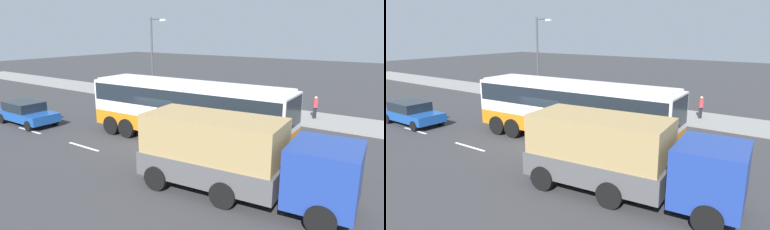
# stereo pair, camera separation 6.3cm
# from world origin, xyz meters

# --- Properties ---
(ground_plane) EXTENTS (120.00, 120.00, 0.00)m
(ground_plane) POSITION_xyz_m (0.00, 0.00, 0.00)
(ground_plane) COLOR #333335
(sidewalk_curb) EXTENTS (80.00, 4.00, 0.15)m
(sidewalk_curb) POSITION_xyz_m (0.00, 9.76, 0.07)
(sidewalk_curb) COLOR gray
(sidewalk_curb) RESTS_ON ground_plane
(lane_centreline) EXTENTS (22.87, 0.16, 0.01)m
(lane_centreline) POSITION_xyz_m (-2.92, -2.87, 0.00)
(lane_centreline) COLOR white
(lane_centreline) RESTS_ON ground_plane
(coach_bus) EXTENTS (11.62, 3.23, 3.28)m
(coach_bus) POSITION_xyz_m (1.26, 1.02, 2.04)
(coach_bus) COLOR orange
(coach_bus) RESTS_ON ground_plane
(cargo_truck) EXTENTS (8.02, 3.28, 2.89)m
(cargo_truck) POSITION_xyz_m (6.49, -3.02, 1.57)
(cargo_truck) COLOR navy
(cargo_truck) RESTS_ON ground_plane
(car_blue_saloon) EXTENTS (4.48, 2.01, 1.46)m
(car_blue_saloon) POSITION_xyz_m (-9.56, -2.04, 0.78)
(car_blue_saloon) COLOR #194799
(car_blue_saloon) RESTS_ON ground_plane
(pedestrian_near_curb) EXTENTS (0.32, 0.32, 1.52)m
(pedestrian_near_curb) POSITION_xyz_m (5.64, 9.76, 1.02)
(pedestrian_near_curb) COLOR black
(pedestrian_near_curb) RESTS_ON sidewalk_curb
(pedestrian_at_crossing) EXTENTS (0.32, 0.32, 1.70)m
(pedestrian_at_crossing) POSITION_xyz_m (-5.20, 9.10, 1.13)
(pedestrian_at_crossing) COLOR black
(pedestrian_at_crossing) RESTS_ON sidewalk_curb
(street_lamp) EXTENTS (1.63, 0.24, 6.91)m
(street_lamp) POSITION_xyz_m (-7.76, 8.53, 4.11)
(street_lamp) COLOR #47474C
(street_lamp) RESTS_ON sidewalk_curb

